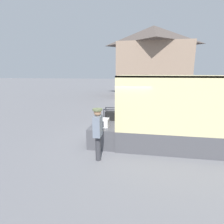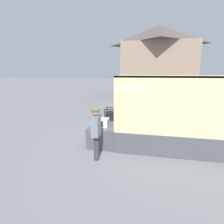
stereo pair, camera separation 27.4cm
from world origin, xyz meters
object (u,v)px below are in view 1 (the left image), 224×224
at_px(box_truck, 224,128).
at_px(orange_bucket, 97,119).
at_px(worker_person, 98,129).
at_px(portable_generator, 111,115).
at_px(microwave, 102,123).

xyz_separation_m(box_truck, orange_bucket, (-5.08, -0.05, 0.12)).
distance_m(box_truck, worker_person, 4.94).
relative_size(box_truck, worker_person, 3.98).
xyz_separation_m(box_truck, portable_generator, (-4.59, 0.58, 0.16)).
xyz_separation_m(microwave, portable_generator, (0.18, 1.10, 0.04)).
bearing_deg(worker_person, box_truck, 20.88).
bearing_deg(orange_bucket, microwave, -56.06).
bearing_deg(portable_generator, orange_bucket, -127.92).
bearing_deg(microwave, orange_bucket, 123.94).
relative_size(box_truck, portable_generator, 12.76).
height_order(microwave, portable_generator, portable_generator).
bearing_deg(microwave, worker_person, -82.98).
relative_size(microwave, portable_generator, 0.98).
relative_size(microwave, worker_person, 0.31).
height_order(microwave, orange_bucket, microwave).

